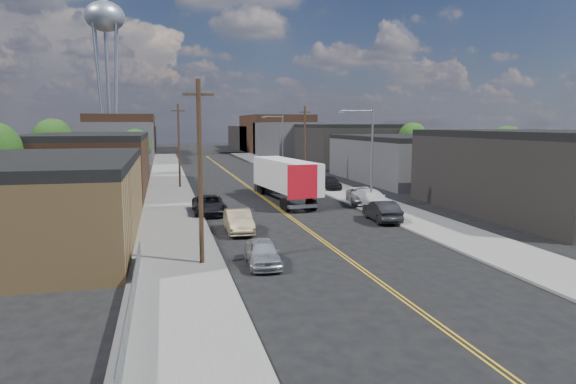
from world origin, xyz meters
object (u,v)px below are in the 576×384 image
car_right_lot_b (371,198)px  water_tower (105,22)px  semi_truck (282,177)px  car_left_c (209,205)px  car_right_lot_a (362,196)px  car_right_lot_c (330,182)px  car_right_oncoming (382,211)px  car_left_b (238,221)px  car_left_a (263,253)px

car_right_lot_b → water_tower: bearing=105.3°
semi_truck → car_left_c: (-7.90, -6.55, -1.59)m
car_right_lot_a → car_right_lot_c: size_ratio=1.19×
car_right_lot_c → car_right_oncoming: bearing=-94.6°
car_right_lot_b → car_right_lot_c: 13.37m
water_tower → car_right_lot_a: size_ratio=6.94×
car_left_c → car_right_lot_b: 14.61m
water_tower → car_left_b: (16.96, -92.05, -29.84)m
car_left_c → car_right_lot_b: bearing=-2.5°
car_left_c → car_right_lot_a: (14.60, 1.66, 0.09)m
semi_truck → car_left_c: bearing=-147.1°
car_right_oncoming → car_left_a: bearing=46.4°
semi_truck → car_right_lot_a: semi_truck is taller
car_left_c → semi_truck: bearing=39.4°
water_tower → car_right_lot_c: water_tower is taller
car_right_oncoming → car_right_lot_b: size_ratio=0.92×
semi_truck → car_right_lot_c: semi_truck is taller
water_tower → car_left_c: size_ratio=6.42×
car_left_a → car_left_c: car_left_c is taller
car_right_oncoming → semi_truck: bearing=-64.0°
semi_truck → car_left_b: 16.08m
car_left_a → car_right_lot_a: size_ratio=0.80×
car_left_a → car_right_oncoming: size_ratio=0.85×
semi_truck → car_left_a: 24.36m
car_right_oncoming → car_right_lot_b: car_right_lot_b is taller
car_right_lot_a → car_left_b: bearing=-131.9°
car_right_lot_a → car_right_lot_c: (0.55, 11.12, 0.02)m
semi_truck → car_right_lot_c: bearing=33.9°
car_left_a → car_right_oncoming: 15.53m
water_tower → car_right_lot_b: size_ratio=6.78×
car_right_oncoming → car_right_lot_a: car_right_oncoming is taller
semi_truck → car_right_lot_c: (7.25, 6.23, -1.48)m
water_tower → car_right_lot_b: bearing=-70.3°
car_left_a → car_left_c: size_ratio=0.74×
car_left_a → car_left_c: (-1.40, 16.86, 0.07)m
car_left_c → car_right_lot_c: 19.82m
car_left_b → car_left_c: car_left_b is taller
car_right_lot_b → car_right_oncoming: bearing=-109.4°
car_right_oncoming → car_right_lot_a: 8.35m
car_left_a → car_left_b: 8.81m
semi_truck → car_left_c: size_ratio=2.84×
car_right_lot_a → car_left_a: bearing=-113.7°
car_left_b → car_right_lot_b: car_right_lot_b is taller
car_right_lot_c → water_tower: bearing=115.1°
car_right_lot_a → car_right_lot_c: bearing=99.0°
car_left_c → car_right_oncoming: bearing=-26.9°
semi_truck → car_right_oncoming: size_ratio=3.27×
car_right_lot_b → car_left_b: bearing=-154.9°
car_right_lot_c → car_left_c: bearing=-138.1°
semi_truck → water_tower: bearing=100.1°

